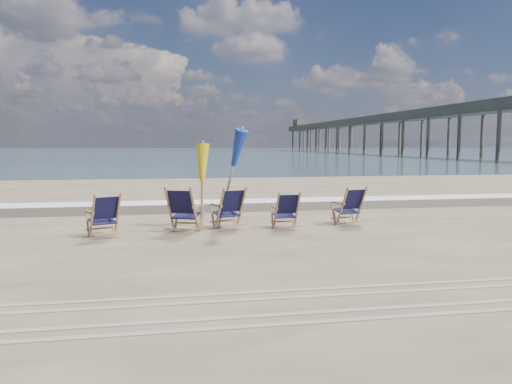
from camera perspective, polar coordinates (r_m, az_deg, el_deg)
The scene contains 12 objects.
ocean at distance 136.52m, azimuth -9.44°, elevation 4.61°, with size 400.00×400.00×0.00m, color #3A5661.
surf_foam at distance 17.01m, azimuth -3.65°, elevation -1.07°, with size 200.00×1.40×0.01m, color silver.
wet_sand_strip at distance 15.54m, azimuth -3.01°, elevation -1.69°, with size 200.00×2.60×0.00m, color #42362A.
tire_tracks at distance 6.32m, azimuth 8.27°, elevation -12.46°, with size 80.00×1.30×0.01m, color gray, non-canonical shape.
beach_chair_0 at distance 10.89m, azimuth -15.49°, elevation -2.47°, with size 0.61×0.68×0.95m, color black, non-canonical shape.
beach_chair_1 at distance 10.90m, azimuth -7.08°, elevation -2.06°, with size 0.66×0.75×1.04m, color black, non-canonical shape.
beach_chair_2 at distance 11.46m, azimuth -1.62°, elevation -1.77°, with size 0.64×0.71×0.99m, color black, non-canonical shape.
beach_chair_3 at distance 11.42m, azimuth 4.76°, elevation -2.07°, with size 0.57×0.64×0.89m, color black, non-canonical shape.
beach_chair_4 at distance 12.26m, azimuth 11.97°, elevation -1.50°, with size 0.61×0.69×0.96m, color black, non-canonical shape.
umbrella_yellow at distance 11.29m, azimuth -6.20°, elevation 2.84°, with size 0.30×0.30×1.94m.
umbrella_blue at distance 11.45m, azimuth -3.12°, elevation 4.90°, with size 0.30×0.30×2.37m.
fishing_pier at distance 91.69m, azimuth 15.72°, elevation 6.99°, with size 4.40×140.00×9.30m, color brown, non-canonical shape.
Camera 1 is at (-1.93, -8.49, 1.95)m, focal length 35.00 mm.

